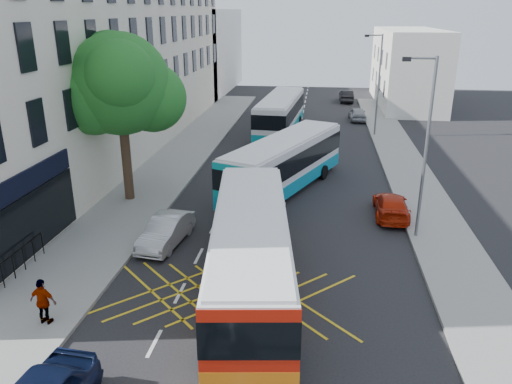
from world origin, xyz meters
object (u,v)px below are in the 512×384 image
(parked_car_silver, at_px, (166,231))
(pedestrian_far, at_px, (43,302))
(distant_car_grey, at_px, (278,109))
(bus_mid, at_px, (284,163))
(street_tree, at_px, (119,85))
(bus_far, at_px, (280,114))
(red_hatchback, at_px, (391,205))
(bus_near, at_px, (251,254))
(lamp_near, at_px, (425,141))
(lamp_far, at_px, (378,80))
(distant_car_silver, at_px, (358,114))
(distant_car_dark, at_px, (346,96))

(parked_car_silver, bearing_deg, pedestrian_far, -100.27)
(distant_car_grey, bearing_deg, bus_mid, -85.72)
(street_tree, bearing_deg, bus_far, 67.79)
(pedestrian_far, bearing_deg, red_hatchback, -130.87)
(bus_mid, bearing_deg, street_tree, -138.55)
(pedestrian_far, bearing_deg, bus_near, -148.76)
(street_tree, bearing_deg, bus_near, -47.64)
(street_tree, relative_size, red_hatchback, 2.20)
(lamp_near, relative_size, lamp_far, 1.00)
(lamp_near, distance_m, bus_mid, 9.16)
(bus_mid, height_order, distant_car_grey, bus_mid)
(bus_mid, xyz_separation_m, red_hatchback, (5.68, -3.26, -1.03))
(street_tree, relative_size, lamp_far, 1.10)
(bus_far, height_order, distant_car_silver, bus_far)
(red_hatchback, height_order, pedestrian_far, pedestrian_far)
(lamp_far, xyz_separation_m, distant_car_grey, (-8.61, 7.65, -3.92))
(lamp_far, distance_m, red_hatchback, 17.93)
(parked_car_silver, bearing_deg, street_tree, 133.36)
(bus_far, bearing_deg, distant_car_silver, 46.89)
(bus_far, bearing_deg, street_tree, -107.86)
(lamp_near, xyz_separation_m, distant_car_grey, (-8.61, 27.65, -3.92))
(distant_car_grey, bearing_deg, lamp_near, -74.16)
(bus_mid, height_order, bus_far, bus_far)
(lamp_far, xyz_separation_m, pedestrian_far, (-13.20, -28.59, -3.66))
(lamp_near, relative_size, bus_far, 0.70)
(parked_car_silver, bearing_deg, lamp_far, 70.75)
(street_tree, relative_size, pedestrian_far, 5.43)
(lamp_near, distance_m, bus_near, 9.35)
(bus_mid, distance_m, red_hatchback, 6.63)
(lamp_far, bearing_deg, lamp_near, -90.00)
(street_tree, height_order, bus_near, street_tree)
(bus_near, height_order, bus_mid, bus_near)
(bus_near, bearing_deg, parked_car_silver, 131.94)
(bus_near, relative_size, distant_car_silver, 3.14)
(distant_car_dark, bearing_deg, parked_car_silver, 73.89)
(pedestrian_far, bearing_deg, lamp_far, -107.42)
(street_tree, xyz_separation_m, lamp_far, (14.71, 17.03, -1.68))
(distant_car_grey, bearing_deg, lamp_far, -43.08)
(red_hatchback, height_order, distant_car_grey, distant_car_grey)
(lamp_near, relative_size, parked_car_silver, 2.08)
(street_tree, bearing_deg, distant_car_silver, 59.32)
(bus_far, distance_m, red_hatchback, 18.76)
(street_tree, height_order, bus_far, street_tree)
(distant_car_dark, bearing_deg, street_tree, 66.38)
(bus_mid, distance_m, distant_car_silver, 21.13)
(street_tree, distance_m, red_hatchback, 15.10)
(lamp_near, xyz_separation_m, distant_car_dark, (-1.57, 36.47, -3.95))
(distant_car_silver, bearing_deg, distant_car_dark, -88.54)
(pedestrian_far, bearing_deg, bus_mid, -107.86)
(bus_near, distance_m, distant_car_dark, 42.54)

